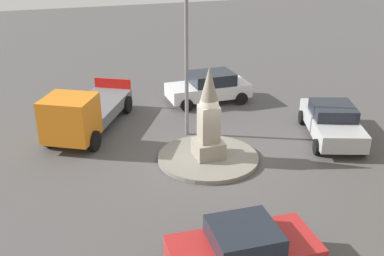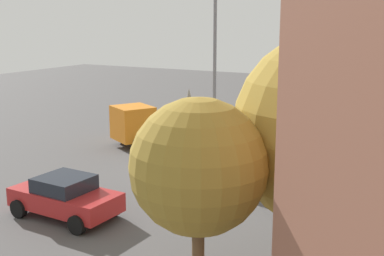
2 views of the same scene
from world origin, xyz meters
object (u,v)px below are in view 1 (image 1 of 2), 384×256
(streetlamp, at_px, (186,12))
(truck_orange_parked_left, at_px, (83,114))
(car_red_parked_right, at_px, (243,250))
(car_white_near_island, at_px, (209,87))
(monument, at_px, (209,117))
(car_silver_waiting, at_px, (332,121))

(streetlamp, bearing_deg, truck_orange_parked_left, -106.88)
(car_red_parked_right, bearing_deg, streetlamp, 171.70)
(car_white_near_island, height_order, car_red_parked_right, car_white_near_island)
(monument, xyz_separation_m, car_silver_waiting, (-0.25, 5.71, -1.01))
(car_white_near_island, bearing_deg, truck_orange_parked_left, -71.27)
(streetlamp, bearing_deg, car_silver_waiting, 68.00)
(monument, bearing_deg, car_red_parked_right, -12.08)
(streetlamp, height_order, car_silver_waiting, streetlamp)
(monument, height_order, car_white_near_island, monument)
(car_silver_waiting, relative_size, truck_orange_parked_left, 0.79)
(truck_orange_parked_left, bearing_deg, car_red_parked_right, 16.30)
(monument, bearing_deg, streetlamp, -178.77)
(monument, distance_m, car_white_near_island, 6.61)
(car_white_near_island, relative_size, truck_orange_parked_left, 0.70)
(car_red_parked_right, bearing_deg, truck_orange_parked_left, -163.70)
(monument, xyz_separation_m, streetlamp, (-2.57, -0.06, 3.51))
(car_white_near_island, xyz_separation_m, car_silver_waiting, (5.87, 3.41, -0.03))
(streetlamp, xyz_separation_m, car_red_parked_right, (8.89, -1.30, -4.55))
(car_red_parked_right, relative_size, truck_orange_parked_left, 0.64)
(car_white_near_island, bearing_deg, car_red_parked_right, -16.35)
(streetlamp, distance_m, car_silver_waiting, 7.69)
(monument, distance_m, truck_orange_parked_left, 5.86)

